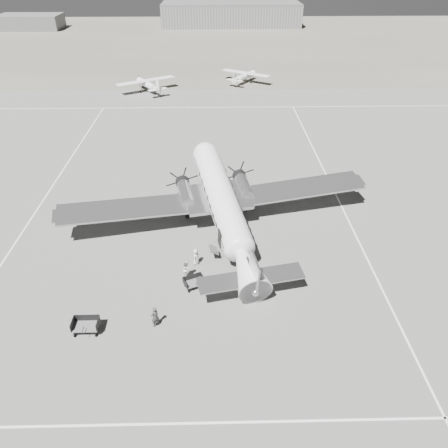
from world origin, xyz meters
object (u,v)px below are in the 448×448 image
(light_plane_right, at_px, (245,77))
(passenger, at_px, (196,257))
(light_plane_left, at_px, (148,86))
(baggage_cart_near, at_px, (194,282))
(shed_secondary, at_px, (31,22))
(hangar_main, at_px, (231,14))
(baggage_cart_far, at_px, (86,326))
(ground_crew, at_px, (155,317))
(ramp_agent, at_px, (187,269))
(dc3_airliner, at_px, (223,206))

(light_plane_right, distance_m, passenger, 54.70)
(light_plane_left, height_order, baggage_cart_near, light_plane_left)
(shed_secondary, xyz_separation_m, baggage_cart_near, (52.80, -117.81, -1.55))
(hangar_main, bearing_deg, baggage_cart_far, -96.40)
(ground_crew, bearing_deg, ramp_agent, -153.89)
(dc3_airliner, height_order, baggage_cart_far, dc3_airliner)
(dc3_airliner, distance_m, passenger, 5.49)
(baggage_cart_far, bearing_deg, light_plane_right, 76.48)
(shed_secondary, bearing_deg, baggage_cart_far, -69.47)
(light_plane_right, bearing_deg, ramp_agent, -64.75)
(light_plane_right, height_order, baggage_cart_near, light_plane_right)
(shed_secondary, bearing_deg, baggage_cart_near, -65.86)
(baggage_cart_near, bearing_deg, dc3_airliner, 47.53)
(shed_secondary, distance_m, baggage_cart_far, 130.45)
(shed_secondary, distance_m, ramp_agent, 127.82)
(shed_secondary, xyz_separation_m, light_plane_left, (42.98, -66.30, -0.90))
(shed_secondary, relative_size, baggage_cart_far, 9.80)
(baggage_cart_near, distance_m, passenger, 2.83)
(dc3_airliner, bearing_deg, ramp_agent, -127.78)
(hangar_main, distance_m, light_plane_left, 73.33)
(shed_secondary, distance_m, light_plane_right, 85.55)
(shed_secondary, bearing_deg, passenger, -65.31)
(hangar_main, bearing_deg, shed_secondary, -175.24)
(hangar_main, bearing_deg, ground_crew, -94.37)
(shed_secondary, xyz_separation_m, baggage_cart_far, (45.74, -122.16, -1.48))
(hangar_main, relative_size, shed_secondary, 2.33)
(baggage_cart_near, height_order, ground_crew, ground_crew)
(hangar_main, height_order, passenger, hangar_main)
(light_plane_left, xyz_separation_m, ramp_agent, (9.25, -50.36, -0.27))
(light_plane_left, bearing_deg, baggage_cart_far, -119.62)
(ramp_agent, relative_size, passenger, 1.14)
(hangar_main, distance_m, baggage_cart_near, 123.05)
(hangar_main, xyz_separation_m, dc3_airliner, (-4.82, -115.44, -0.56))
(hangar_main, height_order, light_plane_left, hangar_main)
(hangar_main, xyz_separation_m, passenger, (-7.14, -119.99, -2.57))
(hangar_main, bearing_deg, light_plane_left, -103.43)
(passenger, bearing_deg, baggage_cart_near, -160.74)
(baggage_cart_near, bearing_deg, shed_secondary, 89.62)
(dc3_airliner, xyz_separation_m, baggage_cart_near, (-2.39, -7.36, -2.29))
(light_plane_left, relative_size, light_plane_right, 1.09)
(baggage_cart_near, bearing_deg, ramp_agent, 91.67)
(ground_crew, bearing_deg, passenger, -153.83)
(light_plane_right, xyz_separation_m, baggage_cart_near, (-7.40, -57.02, -0.56))
(light_plane_right, height_order, ramp_agent, light_plane_right)
(baggage_cart_far, xyz_separation_m, passenger, (7.12, 7.17, 0.21))
(light_plane_right, bearing_deg, baggage_cart_far, -69.89)
(light_plane_left, bearing_deg, light_plane_right, -14.70)
(light_plane_right, xyz_separation_m, baggage_cart_far, (-14.45, -61.37, -0.50))
(baggage_cart_near, height_order, baggage_cart_far, baggage_cart_far)
(light_plane_right, xyz_separation_m, ground_crew, (-9.88, -60.93, -0.19))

